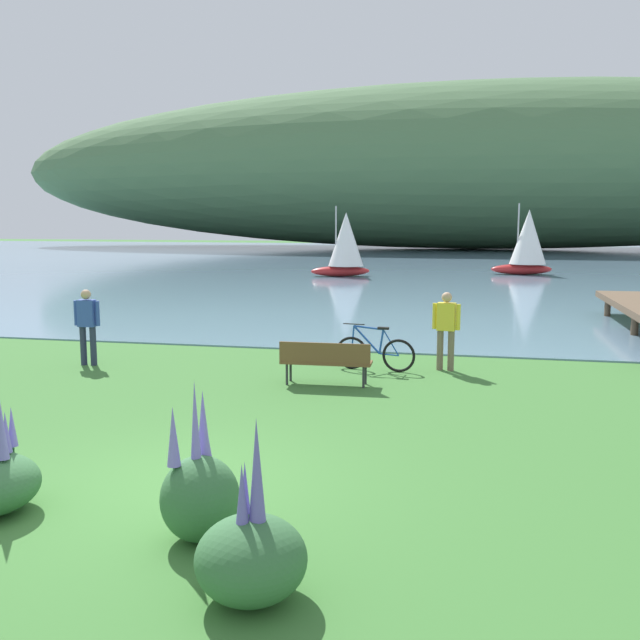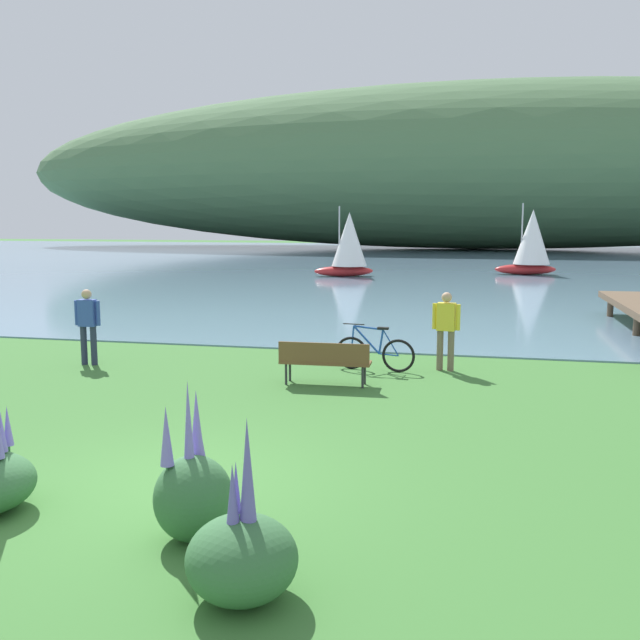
{
  "view_description": "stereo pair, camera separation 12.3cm",
  "coord_description": "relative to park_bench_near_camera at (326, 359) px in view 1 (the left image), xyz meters",
  "views": [
    {
      "loc": [
        3.45,
        -7.67,
        3.24
      ],
      "look_at": [
        0.17,
        7.59,
        1.0
      ],
      "focal_mm": 39.12,
      "sensor_mm": 36.0,
      "label": 1
    },
    {
      "loc": [
        3.57,
        -7.64,
        3.24
      ],
      "look_at": [
        0.17,
        7.59,
        1.0
      ],
      "focal_mm": 39.12,
      "sensor_mm": 36.0,
      "label": 2
    }
  ],
  "objects": [
    {
      "name": "ground_plane",
      "position": [
        -0.73,
        -5.52,
        -0.52
      ],
      "size": [
        200.0,
        200.0,
        0.0
      ],
      "primitive_type": "plane",
      "color": "#3D7533"
    },
    {
      "name": "bay_water",
      "position": [
        -0.73,
        43.57,
        -0.5
      ],
      "size": [
        180.0,
        80.0,
        0.04
      ],
      "primitive_type": "cube",
      "color": "#6B8EA8",
      "rests_on": "ground"
    },
    {
      "name": "distant_hillside",
      "position": [
        2.91,
        67.95,
        8.6
      ],
      "size": [
        109.44,
        28.0,
        18.16
      ],
      "primitive_type": "ellipsoid",
      "color": "#4C7047",
      "rests_on": "bay_water"
    },
    {
      "name": "park_bench_near_camera",
      "position": [
        0.0,
        0.0,
        0.0
      ],
      "size": [
        1.81,
        0.53,
        0.88
      ],
      "color": "brown",
      "rests_on": "ground"
    },
    {
      "name": "bicycle_leaning_near_bench",
      "position": [
        0.77,
        1.56,
        -0.12
      ],
      "size": [
        1.77,
        0.25,
        1.01
      ],
      "color": "black",
      "rests_on": "ground"
    },
    {
      "name": "person_at_shoreline",
      "position": [
        2.26,
        1.92,
        0.46
      ],
      "size": [
        0.6,
        0.29,
        1.71
      ],
      "color": "#72604C",
      "rests_on": "ground"
    },
    {
      "name": "person_on_the_grass",
      "position": [
        -5.62,
        0.79,
        0.46
      ],
      "size": [
        0.61,
        0.24,
        1.71
      ],
      "color": "#282D47",
      "rests_on": "ground"
    },
    {
      "name": "echium_bush_beside_closest",
      "position": [
        0.97,
        -7.85,
        -0.12
      ],
      "size": [
        0.97,
        0.97,
        1.62
      ],
      "color": "#386B3D",
      "rests_on": "ground"
    },
    {
      "name": "echium_bush_mid_cluster",
      "position": [
        0.11,
        -6.86,
        -0.03
      ],
      "size": [
        0.81,
        0.81,
        1.67
      ],
      "color": "#386B3D",
      "rests_on": "ground"
    },
    {
      "name": "sailboat_nearest_to_shore",
      "position": [
        6.03,
        29.83,
        1.49
      ],
      "size": [
        3.67,
        2.41,
        4.19
      ],
      "color": "#B22323",
      "rests_on": "bay_water"
    },
    {
      "name": "sailboat_toward_hillside",
      "position": [
        -4.27,
        26.26,
        1.4
      ],
      "size": [
        3.53,
        2.57,
        4.0
      ],
      "color": "#B22323",
      "rests_on": "bay_water"
    }
  ]
}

